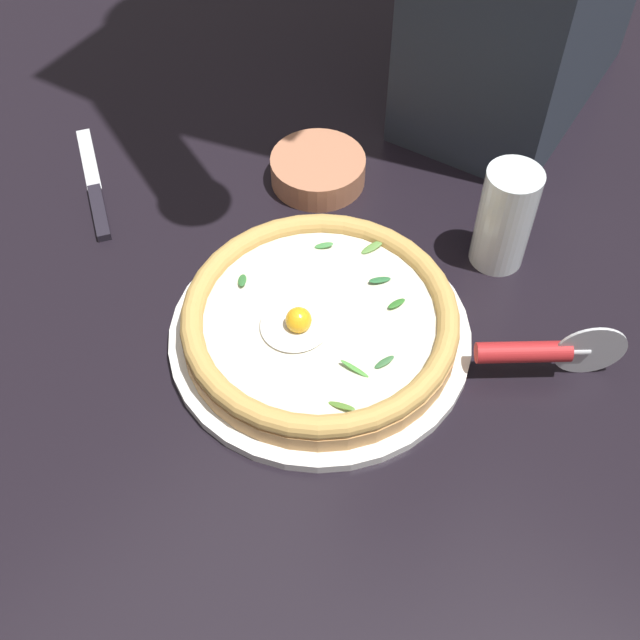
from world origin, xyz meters
The scene contains 7 objects.
ground_plane centered at (0.00, 0.00, -0.01)m, with size 2.40×2.40×0.03m, color black.
pizza_plate centered at (0.03, 0.01, 0.01)m, with size 0.33×0.33×0.01m, color white.
pizza centered at (0.03, 0.01, 0.03)m, with size 0.29×0.29×0.05m.
side_bowl centered at (0.21, 0.19, 0.02)m, with size 0.12×0.12×0.04m, color #BC7755.
pizza_cutter centered at (0.16, -0.18, 0.04)m, with size 0.12×0.11×0.07m.
table_knife centered at (-0.02, 0.36, 0.00)m, with size 0.11×0.20×0.01m.
drinking_glass centered at (0.27, -0.05, 0.06)m, with size 0.06×0.06×0.13m.
Camera 1 is at (-0.33, -0.36, 0.70)m, focal length 44.79 mm.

